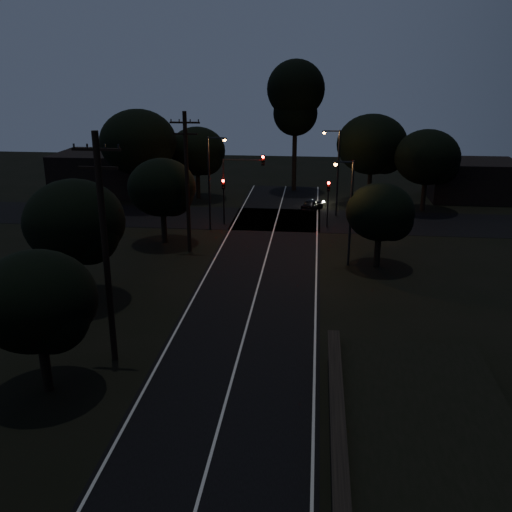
{
  "coord_description": "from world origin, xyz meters",
  "views": [
    {
      "loc": [
        3.53,
        -8.97,
        13.75
      ],
      "look_at": [
        0.0,
        24.0,
        2.5
      ],
      "focal_mm": 40.0,
      "sensor_mm": 36.0,
      "label": 1
    }
  ],
  "objects_px": {
    "tall_pine": "(296,97)",
    "car": "(312,204)",
    "signal_left": "(224,193)",
    "streetlight_c": "(349,206)",
    "streetlight_a": "(211,177)",
    "signal_mast": "(242,177)",
    "streetlight_b": "(336,167)",
    "signal_right": "(328,195)",
    "utility_pole_far": "(187,181)",
    "utility_pole_mid": "(105,247)"
  },
  "relations": [
    {
      "from": "tall_pine",
      "to": "car",
      "type": "bearing_deg",
      "value": -76.26
    },
    {
      "from": "signal_right",
      "to": "streetlight_b",
      "type": "relative_size",
      "value": 0.51
    },
    {
      "from": "tall_pine",
      "to": "signal_left",
      "type": "height_order",
      "value": "tall_pine"
    },
    {
      "from": "signal_left",
      "to": "streetlight_a",
      "type": "distance_m",
      "value": 2.77
    },
    {
      "from": "utility_pole_far",
      "to": "car",
      "type": "relative_size",
      "value": 3.22
    },
    {
      "from": "signal_right",
      "to": "car",
      "type": "height_order",
      "value": "signal_right"
    },
    {
      "from": "utility_pole_far",
      "to": "car",
      "type": "distance_m",
      "value": 17.46
    },
    {
      "from": "signal_mast",
      "to": "streetlight_c",
      "type": "xyz_separation_m",
      "value": [
        8.74,
        -9.99,
        0.01
      ]
    },
    {
      "from": "tall_pine",
      "to": "streetlight_b",
      "type": "relative_size",
      "value": 1.78
    },
    {
      "from": "tall_pine",
      "to": "signal_mast",
      "type": "distance_m",
      "value": 16.6
    },
    {
      "from": "signal_right",
      "to": "streetlight_c",
      "type": "xyz_separation_m",
      "value": [
        1.23,
        -9.99,
        1.51
      ]
    },
    {
      "from": "signal_left",
      "to": "streetlight_a",
      "type": "relative_size",
      "value": 0.51
    },
    {
      "from": "tall_pine",
      "to": "car",
      "type": "relative_size",
      "value": 4.36
    },
    {
      "from": "utility_pole_mid",
      "to": "signal_right",
      "type": "height_order",
      "value": "utility_pole_mid"
    },
    {
      "from": "streetlight_a",
      "to": "streetlight_c",
      "type": "xyz_separation_m",
      "value": [
        11.14,
        -8.0,
        -0.29
      ]
    },
    {
      "from": "tall_pine",
      "to": "streetlight_a",
      "type": "height_order",
      "value": "tall_pine"
    },
    {
      "from": "utility_pole_far",
      "to": "streetlight_a",
      "type": "relative_size",
      "value": 1.31
    },
    {
      "from": "signal_mast",
      "to": "streetlight_a",
      "type": "distance_m",
      "value": 3.13
    },
    {
      "from": "signal_left",
      "to": "streetlight_c",
      "type": "height_order",
      "value": "streetlight_c"
    },
    {
      "from": "utility_pole_mid",
      "to": "car",
      "type": "height_order",
      "value": "utility_pole_mid"
    },
    {
      "from": "streetlight_b",
      "to": "car",
      "type": "bearing_deg",
      "value": 136.5
    },
    {
      "from": "utility_pole_far",
      "to": "signal_left",
      "type": "height_order",
      "value": "utility_pole_far"
    },
    {
      "from": "signal_left",
      "to": "tall_pine",
      "type": "bearing_deg",
      "value": 69.54
    },
    {
      "from": "utility_pole_mid",
      "to": "utility_pole_far",
      "type": "xyz_separation_m",
      "value": [
        0.0,
        17.0,
        -0.25
      ]
    },
    {
      "from": "streetlight_b",
      "to": "streetlight_c",
      "type": "bearing_deg",
      "value": -87.86
    },
    {
      "from": "signal_left",
      "to": "car",
      "type": "distance_m",
      "value": 10.11
    },
    {
      "from": "tall_pine",
      "to": "utility_pole_mid",
      "type": "bearing_deg",
      "value": -99.93
    },
    {
      "from": "utility_pole_mid",
      "to": "streetlight_c",
      "type": "height_order",
      "value": "utility_pole_mid"
    },
    {
      "from": "signal_right",
      "to": "tall_pine",
      "type": "bearing_deg",
      "value": 103.49
    },
    {
      "from": "signal_right",
      "to": "signal_mast",
      "type": "bearing_deg",
      "value": 179.97
    },
    {
      "from": "streetlight_a",
      "to": "tall_pine",
      "type": "bearing_deg",
      "value": 69.64
    },
    {
      "from": "signal_right",
      "to": "streetlight_b",
      "type": "bearing_deg",
      "value": 80.0
    },
    {
      "from": "tall_pine",
      "to": "streetlight_c",
      "type": "xyz_separation_m",
      "value": [
        4.83,
        -25.0,
        -5.89
      ]
    },
    {
      "from": "tall_pine",
      "to": "streetlight_b",
      "type": "height_order",
      "value": "tall_pine"
    },
    {
      "from": "tall_pine",
      "to": "streetlight_a",
      "type": "xyz_separation_m",
      "value": [
        -6.31,
        -17.0,
        -5.61
      ]
    },
    {
      "from": "signal_mast",
      "to": "streetlight_a",
      "type": "height_order",
      "value": "streetlight_a"
    },
    {
      "from": "signal_left",
      "to": "signal_right",
      "type": "xyz_separation_m",
      "value": [
        9.2,
        0.0,
        0.0
      ]
    },
    {
      "from": "signal_mast",
      "to": "streetlight_c",
      "type": "height_order",
      "value": "streetlight_c"
    },
    {
      "from": "utility_pole_mid",
      "to": "tall_pine",
      "type": "height_order",
      "value": "tall_pine"
    },
    {
      "from": "streetlight_a",
      "to": "car",
      "type": "bearing_deg",
      "value": 43.24
    },
    {
      "from": "utility_pole_mid",
      "to": "streetlight_c",
      "type": "bearing_deg",
      "value": 51.74
    },
    {
      "from": "signal_left",
      "to": "streetlight_b",
      "type": "relative_size",
      "value": 0.51
    },
    {
      "from": "signal_right",
      "to": "signal_left",
      "type": "bearing_deg",
      "value": 180.0
    },
    {
      "from": "utility_pole_far",
      "to": "signal_right",
      "type": "height_order",
      "value": "utility_pole_far"
    },
    {
      "from": "utility_pole_far",
      "to": "streetlight_b",
      "type": "height_order",
      "value": "utility_pole_far"
    },
    {
      "from": "signal_left",
      "to": "streetlight_c",
      "type": "bearing_deg",
      "value": -43.76
    },
    {
      "from": "streetlight_b",
      "to": "streetlight_a",
      "type": "bearing_deg",
      "value": -150.52
    },
    {
      "from": "utility_pole_mid",
      "to": "utility_pole_far",
      "type": "bearing_deg",
      "value": 90.0
    },
    {
      "from": "signal_right",
      "to": "car",
      "type": "distance_m",
      "value": 6.58
    },
    {
      "from": "streetlight_a",
      "to": "streetlight_b",
      "type": "relative_size",
      "value": 1.0
    }
  ]
}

